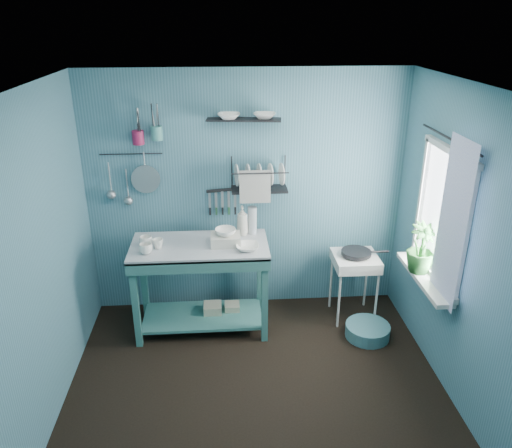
{
  "coord_description": "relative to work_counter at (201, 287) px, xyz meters",
  "views": [
    {
      "loc": [
        -0.25,
        -3.28,
        2.96
      ],
      "look_at": [
        0.05,
        0.85,
        1.2
      ],
      "focal_mm": 35.0,
      "sensor_mm": 36.0,
      "label": 1
    }
  ],
  "objects": [
    {
      "name": "windowsill",
      "position": [
        1.98,
        -0.59,
        0.35
      ],
      "size": [
        0.16,
        0.95,
        0.04
      ],
      "primitive_type": "cube",
      "color": "silver",
      "rests_on": "wall_right"
    },
    {
      "name": "mug_left",
      "position": [
        -0.48,
        -0.16,
        0.51
      ],
      "size": [
        0.12,
        0.12,
        0.1
      ],
      "primitive_type": "imported",
      "color": "white",
      "rests_on": "work_counter"
    },
    {
      "name": "mug_right",
      "position": [
        -0.5,
        0.0,
        0.51
      ],
      "size": [
        0.17,
        0.17,
        0.1
      ],
      "primitive_type": "imported",
      "rotation": [
        0.0,
        0.0,
        1.05
      ],
      "color": "white",
      "rests_on": "work_counter"
    },
    {
      "name": "window_glass",
      "position": [
        2.06,
        -0.59,
        0.94
      ],
      "size": [
        0.0,
        1.1,
        1.1
      ],
      "primitive_type": "plane",
      "rotation": [
        1.57,
        0.0,
        1.57
      ],
      "color": "white",
      "rests_on": "wall_right"
    },
    {
      "name": "work_counter",
      "position": [
        0.0,
        0.0,
        0.0
      ],
      "size": [
        1.32,
        0.68,
        0.93
      ],
      "primitive_type": "cube",
      "rotation": [
        0.0,
        0.0,
        0.02
      ],
      "color": "#36726D",
      "rests_on": "floor"
    },
    {
      "name": "mug_mid",
      "position": [
        -0.38,
        -0.06,
        0.51
      ],
      "size": [
        0.14,
        0.14,
        0.09
      ],
      "primitive_type": "imported",
      "rotation": [
        0.0,
        0.0,
        0.52
      ],
      "color": "white",
      "rests_on": "work_counter"
    },
    {
      "name": "wash_tub",
      "position": [
        0.25,
        -0.02,
        0.51
      ],
      "size": [
        0.28,
        0.22,
        0.1
      ],
      "primitive_type": "cube",
      "color": "beige",
      "rests_on": "work_counter"
    },
    {
      "name": "dish_rack",
      "position": [
        0.6,
        0.33,
        1.04
      ],
      "size": [
        0.57,
        0.28,
        0.32
      ],
      "primitive_type": "cube",
      "rotation": [
        0.0,
        0.0,
        -0.08
      ],
      "color": "black",
      "rests_on": "wall_back"
    },
    {
      "name": "wall_right",
      "position": [
        2.08,
        -1.04,
        0.79
      ],
      "size": [
        0.0,
        3.0,
        3.0
      ],
      "primitive_type": "plane",
      "rotation": [
        1.57,
        0.0,
        -1.57
      ],
      "color": "#3C6B7B",
      "rests_on": "ground"
    },
    {
      "name": "floor",
      "position": [
        0.48,
        -1.04,
        -0.46
      ],
      "size": [
        3.2,
        3.2,
        0.0
      ],
      "primitive_type": "plane",
      "color": "black",
      "rests_on": "ground"
    },
    {
      "name": "curtain_rod",
      "position": [
        2.02,
        -0.59,
        1.59
      ],
      "size": [
        0.02,
        1.05,
        0.02
      ],
      "primitive_type": "cylinder",
      "rotation": [
        1.57,
        0.0,
        0.0
      ],
      "color": "black",
      "rests_on": "wall_right"
    },
    {
      "name": "storage_tin_large",
      "position": [
        0.1,
        0.05,
        -0.35
      ],
      "size": [
        0.18,
        0.18,
        0.22
      ],
      "primitive_type": "cube",
      "color": "tan",
      "rests_on": "floor"
    },
    {
      "name": "shelf_bowl_right",
      "position": [
        0.65,
        0.36,
        1.55
      ],
      "size": [
        0.24,
        0.24,
        0.05
      ],
      "primitive_type": "imported",
      "rotation": [
        0.0,
        0.0,
        -0.17
      ],
      "color": "white",
      "rests_on": "upper_shelf"
    },
    {
      "name": "hook_rail",
      "position": [
        -0.63,
        0.43,
        1.24
      ],
      "size": [
        0.6,
        0.01,
        0.01
      ],
      "primitive_type": "cylinder",
      "rotation": [
        0.0,
        1.57,
        0.0
      ],
      "color": "black",
      "rests_on": "wall_back"
    },
    {
      "name": "ceiling",
      "position": [
        0.48,
        -1.04,
        2.04
      ],
      "size": [
        3.2,
        3.2,
        0.0
      ],
      "primitive_type": "plane",
      "rotation": [
        3.14,
        0.0,
        0.0
      ],
      "color": "silver",
      "rests_on": "ground"
    },
    {
      "name": "soap_bottle",
      "position": [
        0.42,
        0.2,
        0.61
      ],
      "size": [
        0.11,
        0.12,
        0.3
      ],
      "primitive_type": "imported",
      "color": "beige",
      "rests_on": "work_counter"
    },
    {
      "name": "floor_basin",
      "position": [
        1.62,
        -0.3,
        -0.4
      ],
      "size": [
        0.43,
        0.43,
        0.13
      ],
      "primitive_type": "cylinder",
      "color": "teal",
      "rests_on": "floor"
    },
    {
      "name": "tub_bowl",
      "position": [
        0.25,
        -0.02,
        0.59
      ],
      "size": [
        0.19,
        0.19,
        0.06
      ],
      "primitive_type": "imported",
      "color": "white",
      "rests_on": "wash_tub"
    },
    {
      "name": "ladle_outer",
      "position": [
        -0.86,
        0.42,
        1.01
      ],
      "size": [
        0.01,
        0.01,
        0.3
      ],
      "primitive_type": "cylinder",
      "color": "#A5A9AD",
      "rests_on": "wall_back"
    },
    {
      "name": "storage_tin_small",
      "position": [
        0.3,
        0.08,
        -0.36
      ],
      "size": [
        0.15,
        0.15,
        0.2
      ],
      "primitive_type": "cube",
      "color": "tan",
      "rests_on": "floor"
    },
    {
      "name": "curtain",
      "position": [
        2.0,
        -0.89,
        0.99
      ],
      "size": [
        0.0,
        1.35,
        1.35
      ],
      "primitive_type": "plane",
      "rotation": [
        1.57,
        0.0,
        1.57
      ],
      "color": "white",
      "rests_on": "wall_right"
    },
    {
      "name": "utensil_cup_teal",
      "position": [
        -0.37,
        0.38,
        1.45
      ],
      "size": [
        0.11,
        0.11,
        0.13
      ],
      "primitive_type": "cylinder",
      "color": "teal",
      "rests_on": "wall_back"
    },
    {
      "name": "hotplate_stand",
      "position": [
        1.56,
        0.08,
        -0.11
      ],
      "size": [
        0.47,
        0.47,
        0.7
      ],
      "primitive_type": "cube",
      "rotation": [
        0.0,
        0.0,
        -0.07
      ],
      "color": "silver",
      "rests_on": "floor"
    },
    {
      "name": "wall_left",
      "position": [
        -1.12,
        -1.04,
        0.79
      ],
      "size": [
        0.0,
        3.0,
        3.0
      ],
      "primitive_type": "plane",
      "rotation": [
        1.57,
        0.0,
        1.57
      ],
      "color": "#3C6B7B",
      "rests_on": "ground"
    },
    {
      "name": "shelf_bowl_left",
      "position": [
        0.31,
        0.36,
        1.62
      ],
      "size": [
        0.23,
        0.23,
        0.05
      ],
      "primitive_type": "imported",
      "rotation": [
        0.0,
        0.0,
        -0.07
      ],
      "color": "white",
      "rests_on": "upper_shelf"
    },
    {
      "name": "wall_back",
      "position": [
        0.48,
        0.46,
        0.79
      ],
      "size": [
        3.2,
        0.0,
        3.2
      ],
      "primitive_type": "plane",
      "rotation": [
        1.57,
        0.0,
        0.0
      ],
      "color": "#3C6B7B",
      "rests_on": "ground"
    },
    {
      "name": "ladle_inner",
      "position": [
        -0.7,
        0.42,
        0.95
      ],
      "size": [
        0.01,
        0.01,
        0.3
      ],
      "primitive_type": "cylinder",
      "color": "#A5A9AD",
      "rests_on": "wall_back"
    },
    {
      "name": "knife_strip",
      "position": [
        0.23,
        0.43,
        0.85
      ],
      "size": [
        0.32,
        0.07,
        0.03
      ],
      "primitive_type": "cube",
      "rotation": [
        0.0,
        0.0,
        0.17
      ],
      "color": "black",
      "rests_on": "wall_back"
    },
    {
      "name": "upper_shelf",
      "position": [
        0.45,
        0.36,
        1.57
      ],
      "size": [
        0.72,
        0.26,
        0.01
      ],
      "primitive_type": "cube",
      "rotation": [
        0.0,
        0.0,
        -0.11
      ],
      "color": "black",
      "rests_on": "wall_back"
    },
    {
      "name": "potted_plant",
      "position": [
        1.96,
        -0.5,
        0.6
      ],
      "size": [
        0.33,
        0.33,
        0.46
      ],
      "primitive_type": "imported",
      "rotation": [
        0.0,
        0.0,
        0.39
      ],
      "color": "#276228",
      "rests_on": "windowsill"
    },
    {
      "name": "utensil_cup_magenta",
      "position": [
        -0.54,
        0.38,
        1.41
      ],
      "size": [
        0.11,
        0.11,
        0.13
      ],
      "primitive_type": "cylinder",
      "color": "#921B45",
      "rests_on": "wall_back"
    },
    {
      "name": "counter_bowl",
      "position": [
        0.45,
        -0.15,
        0.49
      ],
      "size": [
        0.22,
        0.22,
        0.05
      ],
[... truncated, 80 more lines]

